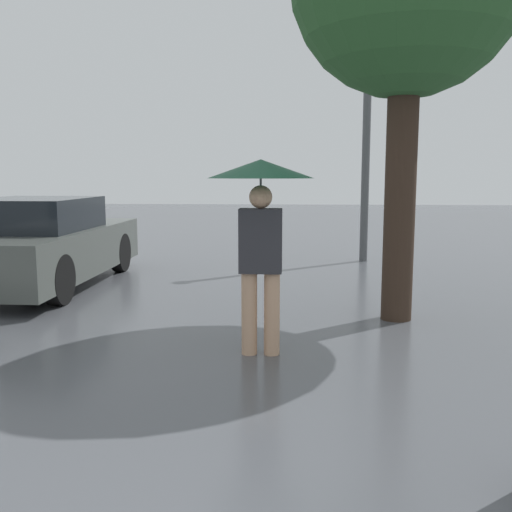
# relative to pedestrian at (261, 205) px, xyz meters

# --- Properties ---
(pedestrian) EXTENTS (0.92, 0.92, 1.73)m
(pedestrian) POSITION_rel_pedestrian_xyz_m (0.00, 0.00, 0.00)
(pedestrian) COLOR tan
(pedestrian) RESTS_ON ground_plane
(parked_car_farthest) EXTENTS (1.70, 4.04, 1.28)m
(parked_car_farthest) POSITION_rel_pedestrian_xyz_m (-3.37, 3.00, -0.74)
(parked_car_farthest) COLOR #4C514C
(parked_car_farthest) RESTS_ON ground_plane
(street_lamp) EXTENTS (0.26, 0.26, 5.02)m
(street_lamp) POSITION_rel_pedestrian_xyz_m (1.59, 5.74, 1.43)
(street_lamp) COLOR #515456
(street_lamp) RESTS_ON ground_plane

